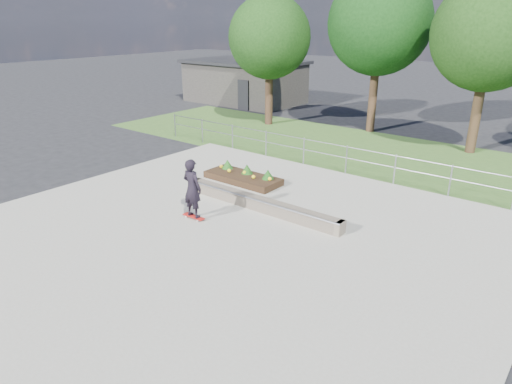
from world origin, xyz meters
TOP-DOWN VIEW (x-y plane):
  - ground at (0.00, 0.00)m, footprint 120.00×120.00m
  - grass_verge at (0.00, 11.00)m, footprint 30.00×8.00m
  - concrete_slab at (0.00, 0.00)m, footprint 15.00×15.00m
  - fence at (0.00, 7.50)m, footprint 20.06×0.06m
  - building at (-14.00, 18.00)m, footprint 8.40×5.40m
  - tree_far_left at (-8.00, 13.00)m, footprint 4.55×4.55m
  - tree_mid_left at (-2.50, 15.00)m, footprint 5.25×5.25m
  - tree_mid_right at (3.00, 14.00)m, footprint 4.90×4.90m
  - grind_ledge at (-0.40, 2.45)m, footprint 6.00×0.44m
  - planter_bed at (-2.60, 4.26)m, footprint 3.00×1.20m
  - skateboarder at (-1.57, 0.62)m, footprint 0.80×0.46m

SIDE VIEW (x-z plane):
  - ground at x=0.00m, z-range 0.00..0.00m
  - grass_verge at x=0.00m, z-range 0.00..0.02m
  - concrete_slab at x=0.00m, z-range 0.00..0.06m
  - planter_bed at x=-2.60m, z-range -0.06..0.55m
  - grind_ledge at x=-0.40m, z-range 0.05..0.48m
  - fence at x=0.00m, z-range 0.17..1.37m
  - skateboarder at x=-1.57m, z-range 0.09..2.01m
  - building at x=-14.00m, z-range 0.01..3.01m
  - tree_far_left at x=-8.00m, z-range 1.28..8.43m
  - tree_mid_right at x=3.00m, z-range 1.38..9.08m
  - tree_mid_left at x=-2.50m, z-range 1.48..9.73m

